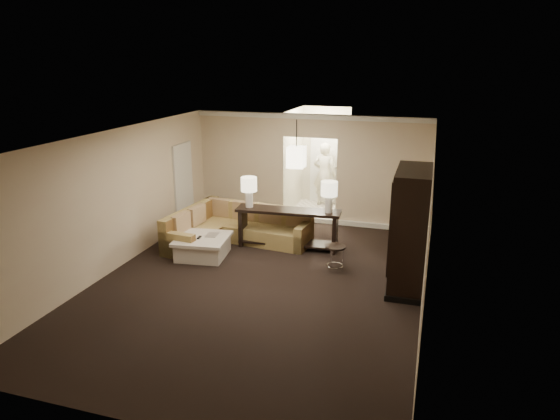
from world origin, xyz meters
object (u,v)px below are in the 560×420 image
(armoire, at_px, (410,232))
(drink_table, at_px, (335,253))
(person, at_px, (324,171))
(coffee_table, at_px, (203,246))
(console_table, at_px, (288,225))
(sectional_sofa, at_px, (233,229))

(armoire, distance_m, drink_table, 1.62)
(armoire, xyz_separation_m, person, (-2.64, 4.84, -0.06))
(armoire, bearing_deg, person, 118.54)
(coffee_table, height_order, armoire, armoire)
(coffee_table, height_order, person, person)
(console_table, bearing_deg, sectional_sofa, 178.54)
(coffee_table, bearing_deg, drink_table, 2.38)
(armoire, height_order, drink_table, armoire)
(coffee_table, bearing_deg, armoire, -2.72)
(coffee_table, bearing_deg, console_table, 32.81)
(console_table, xyz_separation_m, armoire, (2.67, -1.24, 0.54))
(person, bearing_deg, console_table, 96.85)
(armoire, bearing_deg, drink_table, 167.18)
(drink_table, relative_size, person, 0.26)
(drink_table, height_order, person, person)
(sectional_sofa, height_order, person, person)
(sectional_sofa, bearing_deg, coffee_table, -101.68)
(armoire, xyz_separation_m, drink_table, (-1.42, 0.32, -0.70))
(armoire, height_order, person, armoire)
(sectional_sofa, relative_size, coffee_table, 2.46)
(console_table, height_order, armoire, armoire)
(coffee_table, height_order, drink_table, drink_table)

